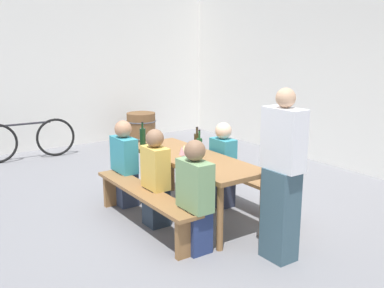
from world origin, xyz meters
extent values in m
plane|color=slate|center=(0.00, 0.00, 0.00)|extent=(24.00, 24.00, 0.00)
cube|color=silver|center=(0.00, 3.34, 1.60)|extent=(14.00, 0.20, 3.20)
cube|color=silver|center=(-4.52, 0.00, 1.60)|extent=(0.20, 7.08, 3.20)
cube|color=olive|center=(0.00, 0.00, 0.72)|extent=(2.01, 0.71, 0.05)
cylinder|color=olive|center=(-0.93, -0.29, 0.35)|extent=(0.07, 0.07, 0.70)
cylinder|color=olive|center=(0.93, -0.29, 0.35)|extent=(0.07, 0.07, 0.70)
cylinder|color=olive|center=(-0.93, 0.29, 0.35)|extent=(0.07, 0.07, 0.70)
cylinder|color=olive|center=(0.93, 0.29, 0.35)|extent=(0.07, 0.07, 0.70)
cube|color=olive|center=(0.00, -0.65, 0.43)|extent=(1.91, 0.30, 0.04)
cube|color=olive|center=(-0.86, -0.65, 0.21)|extent=(0.06, 0.24, 0.41)
cube|color=olive|center=(0.86, -0.65, 0.21)|extent=(0.06, 0.24, 0.41)
cube|color=olive|center=(0.00, 0.65, 0.43)|extent=(1.91, 0.30, 0.04)
cube|color=olive|center=(-0.86, 0.65, 0.21)|extent=(0.06, 0.24, 0.41)
cube|color=olive|center=(0.86, 0.65, 0.21)|extent=(0.06, 0.24, 0.41)
cylinder|color=#332814|center=(-0.13, 0.16, 0.87)|extent=(0.07, 0.07, 0.23)
cylinder|color=#332814|center=(-0.13, 0.16, 1.02)|extent=(0.03, 0.03, 0.07)
cylinder|color=black|center=(-0.13, 0.16, 1.06)|extent=(0.03, 0.03, 0.01)
cylinder|color=#143319|center=(-0.84, -0.21, 0.86)|extent=(0.08, 0.08, 0.22)
cylinder|color=#143319|center=(-0.84, -0.21, 1.01)|extent=(0.03, 0.03, 0.08)
cylinder|color=black|center=(-0.84, -0.21, 1.05)|extent=(0.03, 0.03, 0.01)
cylinder|color=#194723|center=(0.04, 0.08, 0.86)|extent=(0.07, 0.07, 0.22)
cylinder|color=#194723|center=(0.04, 0.08, 1.01)|extent=(0.02, 0.02, 0.09)
cylinder|color=black|center=(0.04, 0.08, 1.06)|extent=(0.03, 0.03, 0.01)
cylinder|color=silver|center=(0.18, -0.26, 0.75)|extent=(0.06, 0.06, 0.01)
cylinder|color=silver|center=(0.18, -0.26, 0.80)|extent=(0.01, 0.01, 0.09)
cone|color=#D18C93|center=(0.18, -0.26, 0.89)|extent=(0.07, 0.07, 0.10)
cylinder|color=silver|center=(-0.72, -0.12, 0.75)|extent=(0.06, 0.06, 0.01)
cylinder|color=silver|center=(-0.72, -0.12, 0.80)|extent=(0.01, 0.01, 0.08)
cone|color=beige|center=(-0.72, -0.12, 0.89)|extent=(0.06, 0.06, 0.10)
cylinder|color=silver|center=(-0.47, -0.24, 0.75)|extent=(0.06, 0.06, 0.01)
cylinder|color=silver|center=(-0.47, -0.24, 0.79)|extent=(0.01, 0.01, 0.06)
cone|color=#D18C93|center=(-0.47, -0.24, 0.86)|extent=(0.07, 0.07, 0.08)
cylinder|color=silver|center=(-0.02, -0.10, 0.75)|extent=(0.06, 0.06, 0.01)
cylinder|color=silver|center=(-0.02, -0.10, 0.79)|extent=(0.01, 0.01, 0.07)
cone|color=beige|center=(-0.02, -0.10, 0.86)|extent=(0.08, 0.08, 0.07)
cube|color=#343E58|center=(-0.80, -0.50, 0.23)|extent=(0.31, 0.24, 0.45)
cube|color=teal|center=(-0.80, -0.50, 0.67)|extent=(0.42, 0.20, 0.45)
sphere|color=#A87A5B|center=(-0.80, -0.50, 1.01)|extent=(0.22, 0.22, 0.22)
cube|color=#273443|center=(0.00, -0.50, 0.23)|extent=(0.26, 0.24, 0.45)
cube|color=gold|center=(0.00, -0.50, 0.69)|extent=(0.35, 0.20, 0.48)
sphere|color=#846047|center=(0.00, -0.50, 1.03)|extent=(0.21, 0.21, 0.21)
cube|color=navy|center=(0.78, -0.50, 0.23)|extent=(0.30, 0.24, 0.45)
cube|color=#729966|center=(0.78, -0.50, 0.70)|extent=(0.40, 0.20, 0.50)
sphere|color=#846047|center=(0.78, -0.50, 1.05)|extent=(0.21, 0.21, 0.21)
cube|color=#2B3248|center=(-0.04, 0.50, 0.23)|extent=(0.24, 0.24, 0.45)
cube|color=teal|center=(-0.04, 0.50, 0.67)|extent=(0.32, 0.20, 0.44)
sphere|color=beige|center=(-0.04, 0.50, 1.00)|extent=(0.21, 0.21, 0.21)
cube|color=#375360|center=(1.39, 0.08, 0.46)|extent=(0.31, 0.24, 0.91)
cube|color=silver|center=(1.39, 0.08, 1.20)|extent=(0.42, 0.20, 0.59)
sphere|color=tan|center=(1.39, 0.08, 1.59)|extent=(0.19, 0.19, 0.19)
cylinder|color=brown|center=(-3.71, 1.29, 0.33)|extent=(0.58, 0.58, 0.66)
torus|color=#4C4C51|center=(-3.71, 1.29, 0.49)|extent=(0.61, 0.61, 0.02)
torus|color=#4C4C51|center=(-3.71, 1.29, 0.16)|extent=(0.61, 0.61, 0.02)
torus|color=black|center=(-3.78, -0.45, 0.35)|extent=(0.09, 0.71, 0.70)
cylinder|color=#26262B|center=(-3.81, -0.95, 0.65)|extent=(0.09, 0.86, 0.04)
camera|label=1|loc=(4.22, -2.90, 2.11)|focal=41.57mm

